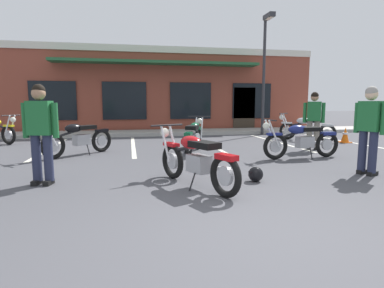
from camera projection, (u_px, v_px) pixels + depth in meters
name	position (u px, v px, depth m)	size (l,w,h in m)	color
ground_plane	(195.00, 168.00, 6.68)	(80.00, 80.00, 0.00)	#47474C
sidewalk_kerb	(161.00, 133.00, 13.82)	(22.00, 1.80, 0.14)	#A8A59E
brick_storefront_building	(154.00, 92.00, 17.36)	(15.28, 6.57, 3.93)	brown
painted_stall_lines	(172.00, 145.00, 10.33)	(12.47, 4.80, 0.01)	silver
motorcycle_foreground_classic	(195.00, 159.00, 5.15)	(1.15, 1.98, 0.98)	black
motorcycle_black_cruiser	(306.00, 128.00, 11.36)	(1.49, 1.79, 0.98)	black
motorcycle_silver_naked	(78.00, 138.00, 8.21)	(1.69, 1.61, 0.98)	black
motorcycle_blue_standard	(301.00, 140.00, 7.79)	(2.11, 0.66, 0.98)	black
motorcycle_green_cafe_racer	(194.00, 136.00, 8.62)	(1.08, 2.00, 0.98)	black
person_in_black_shirt	(41.00, 128.00, 5.24)	(0.61, 0.34, 1.68)	black
person_by_back_row	(314.00, 117.00, 9.18)	(0.56, 0.41, 1.68)	black
person_near_building	(369.00, 125.00, 5.93)	(0.37, 0.60, 1.68)	black
helmet_on_pavement	(256.00, 174.00, 5.52)	(0.26, 0.26, 0.26)	black
traffic_cone	(345.00, 135.00, 10.86)	(0.34, 0.34, 0.53)	orange
parking_lot_lamp_post	(265.00, 59.00, 13.05)	(0.24, 0.76, 4.88)	#2D2D33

